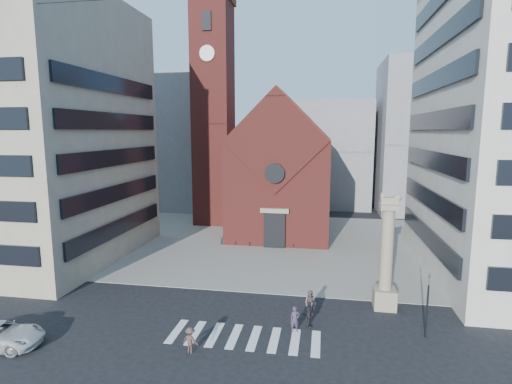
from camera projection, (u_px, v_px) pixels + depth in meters
ground at (245, 315)px, 28.57m from camera, size 120.00×120.00×0.00m
piazza at (277, 243)px, 47.07m from camera, size 46.00×30.00×0.05m
zebra_crossing at (244, 337)px, 25.55m from camera, size 10.20×3.20×0.01m
church at (283, 170)px, 51.74m from camera, size 12.00×16.65×18.00m
campanile at (213, 111)px, 55.12m from camera, size 5.50×5.50×31.20m
building_left at (32, 132)px, 40.36m from camera, size 18.00×20.00×26.00m
bg_block_left at (177, 143)px, 69.21m from camera, size 16.00×14.00×22.00m
bg_block_mid at (329, 154)px, 70.02m from camera, size 14.00×12.00×18.00m
bg_block_right at (431, 138)px, 63.95m from camera, size 16.00×14.00×24.00m
lion_column at (386, 263)px, 29.28m from camera, size 1.63×1.60×8.68m
traffic_light at (427, 303)px, 25.23m from camera, size 0.13×0.16×4.30m
pedestrian_0 at (295, 319)px, 26.20m from camera, size 0.71×0.57×1.69m
pedestrian_1 at (310, 303)px, 28.37m from camera, size 1.11×1.00×1.88m
pedestrian_2 at (309, 315)px, 26.72m from camera, size 0.62×1.11×1.79m
pedestrian_3 at (190, 340)px, 23.67m from camera, size 1.13×0.80×1.58m
scooter_0 at (223, 239)px, 46.72m from camera, size 0.62×1.66×0.87m
scooter_1 at (237, 240)px, 46.44m from camera, size 0.49×1.61×0.96m
scooter_2 at (251, 241)px, 46.17m from camera, size 0.62×1.66×0.87m
scooter_3 at (265, 241)px, 45.88m from camera, size 0.49×1.61×0.96m
scooter_4 at (279, 242)px, 45.61m from camera, size 0.62×1.66×0.87m
scooter_5 at (294, 242)px, 45.32m from camera, size 0.49×1.61×0.96m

